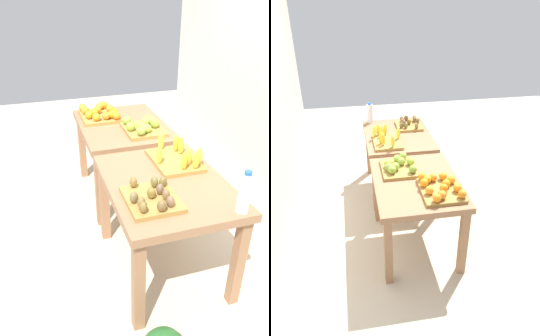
# 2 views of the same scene
# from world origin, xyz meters

# --- Properties ---
(ground_plane) EXTENTS (8.00, 8.00, 0.00)m
(ground_plane) POSITION_xyz_m (0.00, 0.00, 0.00)
(ground_plane) COLOR #BDB097
(display_table_left) EXTENTS (1.04, 0.80, 0.77)m
(display_table_left) POSITION_xyz_m (-0.56, 0.00, 0.65)
(display_table_left) COLOR #936847
(display_table_left) RESTS_ON ground_plane
(display_table_right) EXTENTS (1.04, 0.80, 0.77)m
(display_table_right) POSITION_xyz_m (0.56, 0.00, 0.65)
(display_table_right) COLOR #936847
(display_table_right) RESTS_ON ground_plane
(orange_bin) EXTENTS (0.47, 0.38, 0.11)m
(orange_bin) POSITION_xyz_m (-0.78, -0.17, 0.81)
(orange_bin) COLOR olive
(orange_bin) RESTS_ON display_table_left
(apple_bin) EXTENTS (0.40, 0.35, 0.11)m
(apple_bin) POSITION_xyz_m (-0.33, 0.13, 0.81)
(apple_bin) COLOR olive
(apple_bin) RESTS_ON display_table_left
(banana_crate) EXTENTS (0.44, 0.33, 0.17)m
(banana_crate) POSITION_xyz_m (0.33, 0.17, 0.81)
(banana_crate) COLOR olive
(banana_crate) RESTS_ON display_table_right
(kiwi_bin) EXTENTS (0.37, 0.32, 0.10)m
(kiwi_bin) POSITION_xyz_m (0.77, -0.18, 0.80)
(kiwi_bin) COLOR olive
(kiwi_bin) RESTS_ON display_table_right
(water_bottle) EXTENTS (0.08, 0.08, 0.27)m
(water_bottle) POSITION_xyz_m (1.01, 0.30, 0.89)
(water_bottle) COLOR silver
(water_bottle) RESTS_ON display_table_right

